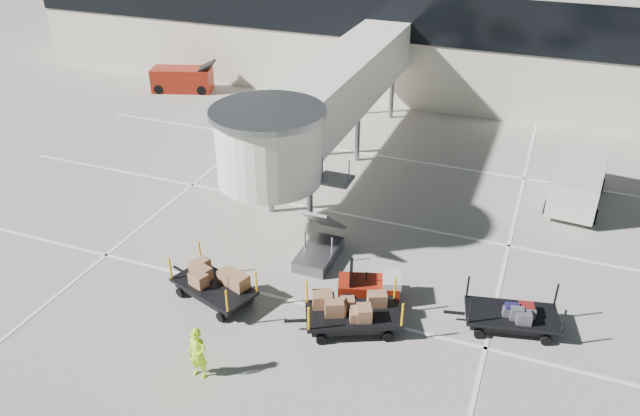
# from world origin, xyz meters

# --- Properties ---
(ground) EXTENTS (140.00, 140.00, 0.00)m
(ground) POSITION_xyz_m (0.00, 0.00, 0.00)
(ground) COLOR #B6AFA3
(ground) RESTS_ON ground
(lane_markings) EXTENTS (40.00, 30.00, 0.02)m
(lane_markings) POSITION_xyz_m (-0.67, 9.33, 0.01)
(lane_markings) COLOR white
(lane_markings) RESTS_ON ground
(terminal) EXTENTS (64.00, 12.11, 15.20)m
(terminal) POSITION_xyz_m (-0.35, 29.94, 4.11)
(terminal) COLOR beige
(terminal) RESTS_ON ground
(jet_bridge) EXTENTS (5.70, 20.40, 6.03)m
(jet_bridge) POSITION_xyz_m (-3.97, 12.26, 4.28)
(jet_bridge) COLOR white
(jet_bridge) RESTS_ON ground
(baggage_tug) EXTENTS (2.59, 2.07, 1.55)m
(baggage_tug) POSITION_xyz_m (1.42, 3.24, 0.56)
(baggage_tug) COLOR maroon
(baggage_tug) RESTS_ON ground
(suitcase_cart) EXTENTS (4.11, 2.29, 1.58)m
(suitcase_cart) POSITION_xyz_m (6.65, 3.44, 0.56)
(suitcase_cart) COLOR black
(suitcase_cart) RESTS_ON ground
(box_cart_near) EXTENTS (4.14, 2.94, 1.63)m
(box_cart_near) POSITION_xyz_m (1.44, 1.40, 0.65)
(box_cart_near) COLOR black
(box_cart_near) RESTS_ON ground
(box_cart_far) EXTENTS (4.12, 2.60, 1.59)m
(box_cart_far) POSITION_xyz_m (-4.21, 1.01, 0.62)
(box_cart_far) COLOR black
(box_cart_far) RESTS_ON ground
(ground_worker) EXTENTS (0.70, 0.47, 1.90)m
(ground_worker) POSITION_xyz_m (-2.57, -2.70, 0.95)
(ground_worker) COLOR #B2F71A
(ground_worker) RESTS_ON ground
(minivan) EXTENTS (2.72, 5.44, 2.00)m
(minivan) POSITION_xyz_m (8.53, 14.34, 1.20)
(minivan) COLOR silver
(minivan) RESTS_ON ground
(belt_loader) EXTENTS (4.82, 2.97, 2.18)m
(belt_loader) POSITION_xyz_m (-18.44, 21.69, 0.83)
(belt_loader) COLOR maroon
(belt_loader) RESTS_ON ground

